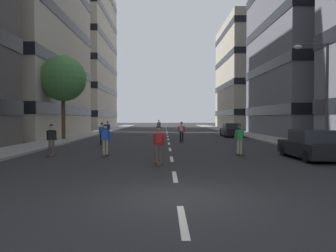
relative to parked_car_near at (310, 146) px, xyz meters
The scene contains 18 objects.
ground_plane 25.15m from the parked_car_near, 106.38° to the left, with size 191.74×191.74×0.00m, color #28282B.
sidewalk_left 32.80m from the parked_car_near, 120.98° to the left, with size 2.99×87.88×0.14m, color gray.
sidewalk_right 28.25m from the parked_car_near, 84.52° to the left, with size 2.99×87.88×0.14m, color gray.
lane_markings 26.16m from the parked_car_near, 105.74° to the left, with size 0.16×72.20×0.01m.
building_left_far 56.31m from the parked_car_near, 119.79° to the left, with size 17.70×21.60×28.12m.
building_right_far 50.14m from the parked_car_near, 74.70° to the left, with size 17.70×19.78×20.65m.
parked_car_near is the anchor object (origin of this frame).
parked_car_mid 19.74m from the parked_car_near, 90.00° to the left, with size 1.82×4.40×1.52m.
street_tree_mid 22.44m from the parked_car_near, 140.55° to the left, with size 4.25×4.25×7.77m.
streetlamp_right 5.06m from the parked_car_near, 56.94° to the left, with size 2.13×0.30×6.50m.
skater_0 22.42m from the parked_car_near, 126.98° to the left, with size 0.55×0.92×1.78m.
skater_1 36.32m from the parked_car_near, 103.27° to the left, with size 0.53×0.90×1.78m.
skater_2 13.82m from the parked_car_near, behind, with size 0.57×0.92×1.78m.
skater_3 3.71m from the parked_car_near, 150.49° to the left, with size 0.57×0.92×1.78m.
skater_4 7.94m from the parked_car_near, 166.65° to the right, with size 0.55×0.92×1.78m.
skater_5 14.53m from the parked_car_near, 146.81° to the left, with size 0.55×0.91×1.78m.
skater_6 12.67m from the parked_car_near, 118.29° to the left, with size 0.55×0.92×1.78m.
skater_7 10.82m from the parked_car_near, behind, with size 0.55×0.92×1.78m.
Camera 1 is at (-0.38, -8.62, 2.12)m, focal length 34.70 mm.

